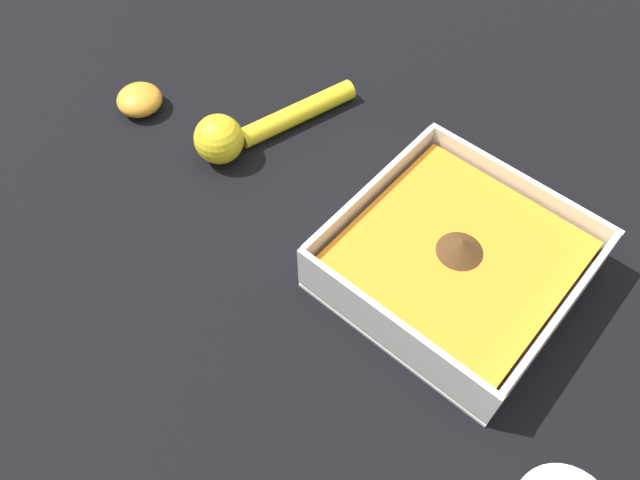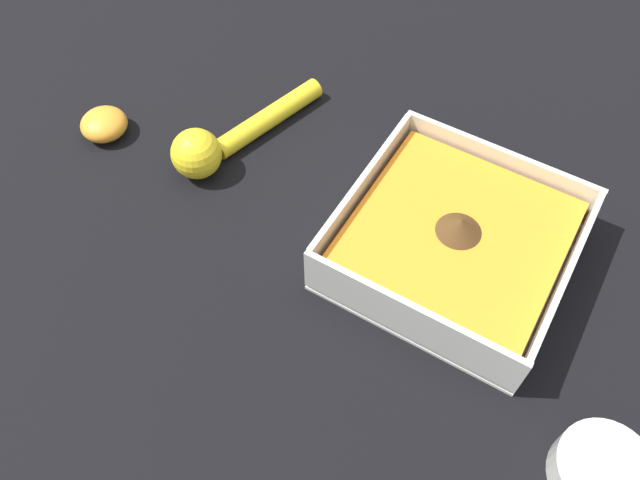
{
  "view_description": "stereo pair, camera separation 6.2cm",
  "coord_description": "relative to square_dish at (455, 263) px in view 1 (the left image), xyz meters",
  "views": [
    {
      "loc": [
        0.12,
        -0.32,
        0.54
      ],
      "look_at": [
        -0.12,
        -0.05,
        0.03
      ],
      "focal_mm": 35.0,
      "sensor_mm": 36.0,
      "label": 1
    },
    {
      "loc": [
        0.07,
        -0.36,
        0.54
      ],
      "look_at": [
        -0.12,
        -0.05,
        0.03
      ],
      "focal_mm": 35.0,
      "sensor_mm": 36.0,
      "label": 2
    }
  ],
  "objects": [
    {
      "name": "lemon_squeezer",
      "position": [
        -0.29,
        -0.0,
        -0.0
      ],
      "size": [
        0.09,
        0.21,
        0.06
      ],
      "rotation": [
        0.0,
        0.0,
        4.44
      ],
      "color": "yellow",
      "rests_on": "ground_plane"
    },
    {
      "name": "square_dish",
      "position": [
        0.0,
        0.0,
        0.0
      ],
      "size": [
        0.22,
        0.22,
        0.06
      ],
      "color": "silver",
      "rests_on": "ground_plane"
    },
    {
      "name": "lemon_half",
      "position": [
        -0.43,
        -0.05,
        -0.01
      ],
      "size": [
        0.06,
        0.06,
        0.03
      ],
      "color": "orange",
      "rests_on": "ground_plane"
    },
    {
      "name": "ground_plane",
      "position": [
        0.0,
        -0.02,
        -0.02
      ],
      "size": [
        4.0,
        4.0,
        0.0
      ],
      "primitive_type": "plane",
      "color": "black"
    }
  ]
}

